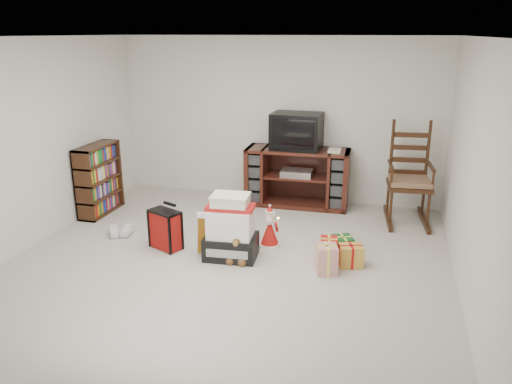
% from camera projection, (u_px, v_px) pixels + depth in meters
% --- Properties ---
extents(room, '(5.01, 5.01, 2.51)m').
position_uv_depth(room, '(226.00, 157.00, 5.40)').
color(room, '#AEAA9F').
rests_on(room, ground).
extents(tv_stand, '(1.56, 0.60, 0.88)m').
position_uv_depth(tv_stand, '(297.00, 177.00, 7.57)').
color(tv_stand, '#451A13').
rests_on(tv_stand, floor).
extents(bookshelf, '(0.28, 0.83, 1.02)m').
position_uv_depth(bookshelf, '(99.00, 181.00, 7.23)').
color(bookshelf, '#3B1F10').
rests_on(bookshelf, floor).
extents(rocking_chair, '(0.68, 1.01, 1.45)m').
position_uv_depth(rocking_chair, '(409.00, 186.00, 6.95)').
color(rocking_chair, '#3B1F10').
rests_on(rocking_chair, floor).
extents(gift_pile, '(0.64, 0.49, 0.76)m').
position_uv_depth(gift_pile, '(231.00, 231.00, 5.81)').
color(gift_pile, black).
rests_on(gift_pile, floor).
extents(red_suitcase, '(0.43, 0.33, 0.58)m').
position_uv_depth(red_suitcase, '(165.00, 230.00, 6.07)').
color(red_suitcase, maroon).
rests_on(red_suitcase, floor).
extents(stocking, '(0.26, 0.14, 0.54)m').
position_uv_depth(stocking, '(206.00, 234.00, 5.88)').
color(stocking, '#0E720C').
rests_on(stocking, floor).
extents(teddy_bear, '(0.25, 0.22, 0.37)m').
position_uv_depth(teddy_bear, '(238.00, 249.00, 5.75)').
color(teddy_bear, brown).
rests_on(teddy_bear, floor).
extents(santa_figurine, '(0.26, 0.25, 0.53)m').
position_uv_depth(santa_figurine, '(270.00, 231.00, 6.16)').
color(santa_figurine, '#B31613').
rests_on(santa_figurine, floor).
extents(mrs_claus_figurine, '(0.27, 0.26, 0.56)m').
position_uv_depth(mrs_claus_figurine, '(221.00, 219.00, 6.51)').
color(mrs_claus_figurine, '#B31613').
rests_on(mrs_claus_figurine, floor).
extents(sneaker_pair, '(0.34, 0.27, 0.09)m').
position_uv_depth(sneaker_pair, '(121.00, 232.00, 6.52)').
color(sneaker_pair, silver).
rests_on(sneaker_pair, floor).
extents(gift_cluster, '(0.53, 0.82, 0.25)m').
position_uv_depth(gift_cluster, '(335.00, 251.00, 5.77)').
color(gift_cluster, '#AD1513').
rests_on(gift_cluster, floor).
extents(crt_television, '(0.74, 0.55, 0.53)m').
position_uv_depth(crt_television, '(297.00, 131.00, 7.37)').
color(crt_television, black).
rests_on(crt_television, tv_stand).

